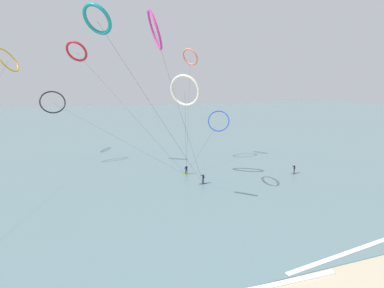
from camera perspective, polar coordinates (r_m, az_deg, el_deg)
The scene contains 14 objects.
sea_water at distance 118.99m, azimuth -13.18°, elevation 3.90°, with size 400.00×200.00×0.08m, color slate.
surfer_violet at distance 54.32m, azimuth 19.32°, elevation -4.74°, with size 1.40×0.70×1.70m.
surfer_navy at distance 46.28m, azimuth 2.19°, elevation -6.90°, with size 1.40×0.62×1.70m.
surfer_lime at distance 50.79m, azimuth -1.12°, elevation -5.19°, with size 1.40×0.61×1.70m.
kite_amber at distance 70.10m, azimuth -32.28°, elevation 13.63°, with size 4.41×53.02×22.47m.
kite_crimson at distance 54.62m, azimuth -21.58°, elevation 16.43°, with size 18.84×9.93×22.53m.
kite_ivory at distance 45.53m, azimuth -1.40°, elevation 10.38°, with size 4.75×5.23×17.02m.
kite_charcoal at distance 59.69m, azimuth -25.53°, elevation 7.37°, with size 23.97×14.26×14.32m.
kite_coral at distance 57.03m, azimuth -0.38°, elevation 16.61°, with size 4.98×9.60×22.06m.
kite_cobalt at distance 60.04m, azimuth 5.21°, elevation 4.49°, with size 11.89×9.85×10.23m.
kite_teal at distance 32.67m, azimuth -17.97°, elevation 22.07°, with size 16.65×10.86×23.25m.
kite_magenta at distance 37.06m, azimuth -7.24°, elevation 21.15°, with size 9.34×7.64×24.02m.
wave_crest_near at distance 26.42m, azimuth 16.26°, elevation -24.80°, with size 10.84×0.50×0.12m, color white.
wave_crest_mid at distance 32.44m, azimuth 27.93°, elevation -18.36°, with size 14.44×0.50×0.12m, color white.
Camera 1 is at (-10.91, -11.29, 15.59)m, focal length 27.33 mm.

